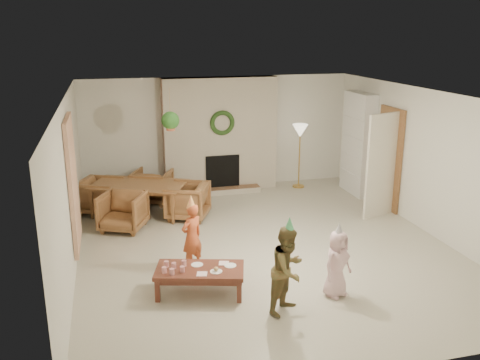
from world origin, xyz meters
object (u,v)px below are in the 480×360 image
object	(u,v)px
dining_chair_near	(123,211)
dining_chair_far	(152,186)
dining_table	(139,200)
child_red	(192,237)
dining_chair_left	(101,196)
child_pink	(337,264)
coffee_table_top	(200,270)
dining_chair_right	(187,201)
child_plaid	(288,270)

from	to	relation	value
dining_chair_near	dining_chair_far	bearing A→B (deg)	90.00
dining_table	child_red	bearing A→B (deg)	-51.99
dining_chair_left	child_red	xyz separation A→B (m)	(1.33, -2.92, 0.17)
dining_table	child_red	distance (m)	2.67
dining_table	dining_chair_far	xyz separation A→B (m)	(0.33, 0.71, 0.03)
dining_table	child_pink	xyz separation A→B (m)	(2.37, -3.89, 0.15)
coffee_table_top	child_pink	distance (m)	1.86
dining_chair_right	child_plaid	world-z (taller)	child_plaid
dining_chair_left	child_pink	xyz separation A→B (m)	(3.08, -4.21, 0.12)
coffee_table_top	child_red	xyz separation A→B (m)	(0.03, 0.77, 0.17)
dining_chair_right	child_red	bearing A→B (deg)	17.53
child_plaid	child_pink	size ratio (longest dim) A/B	1.23
dining_chair_far	child_pink	world-z (taller)	child_pink
dining_chair_near	dining_chair_far	distance (m)	1.56
dining_chair_right	child_red	xyz separation A→B (m)	(-0.27, -2.18, 0.17)
child_red	child_pink	bearing A→B (deg)	111.77
dining_table	dining_chair_left	bearing A→B (deg)	-180.00
dining_chair_left	dining_chair_right	world-z (taller)	same
dining_chair_far	dining_chair_near	bearing A→B (deg)	90.00
dining_table	coffee_table_top	xyz separation A→B (m)	(0.59, -3.36, 0.03)
dining_chair_near	child_red	world-z (taller)	child_red
child_pink	dining_chair_far	bearing A→B (deg)	89.76
dining_chair_right	child_pink	distance (m)	3.78
dining_chair_far	coffee_table_top	world-z (taller)	dining_chair_far
dining_table	dining_chair_left	xyz separation A→B (m)	(-0.71, 0.33, 0.03)
child_plaid	child_pink	xyz separation A→B (m)	(0.77, 0.20, -0.11)
dining_chair_near	child_red	size ratio (longest dim) A/B	0.74
dining_table	coffee_table_top	bearing A→B (deg)	-55.42
dining_table	dining_chair_far	distance (m)	0.78
dining_chair_near	coffee_table_top	distance (m)	2.81
dining_table	dining_chair_far	world-z (taller)	dining_chair_far
dining_chair_left	child_pink	world-z (taller)	child_pink
dining_chair_left	dining_chair_right	bearing A→B (deg)	-90.00
dining_chair_left	dining_chair_right	xyz separation A→B (m)	(1.60, -0.73, 0.00)
dining_chair_near	dining_chair_right	size ratio (longest dim) A/B	1.00
dining_chair_left	child_plaid	world-z (taller)	child_plaid
dining_chair_near	dining_chair_left	xyz separation A→B (m)	(-0.38, 1.04, 0.00)
dining_chair_right	child_pink	xyz separation A→B (m)	(1.48, -3.48, 0.12)
dining_chair_far	child_pink	xyz separation A→B (m)	(2.04, -4.60, 0.12)
coffee_table_top	child_pink	bearing A→B (deg)	-0.93
dining_chair_near	dining_chair_left	size ratio (longest dim) A/B	1.00
coffee_table_top	dining_chair_near	bearing A→B (deg)	124.53
dining_table	child_red	xyz separation A→B (m)	(0.62, -2.59, 0.20)
child_plaid	dining_table	bearing A→B (deg)	73.18
dining_chair_near	coffee_table_top	size ratio (longest dim) A/B	0.64
dining_chair_right	coffee_table_top	world-z (taller)	dining_chair_right
dining_chair_left	child_red	size ratio (longest dim) A/B	0.74
child_pink	child_red	bearing A→B (deg)	119.27
dining_chair_far	child_red	distance (m)	3.32
coffee_table_top	child_plaid	size ratio (longest dim) A/B	1.04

